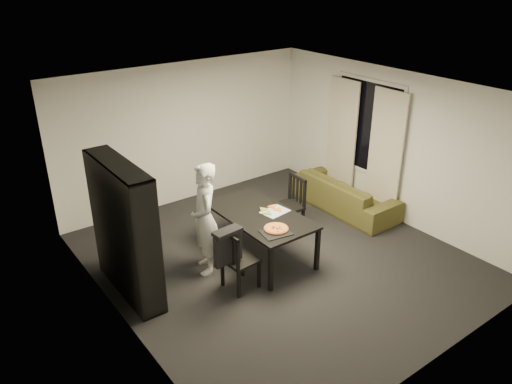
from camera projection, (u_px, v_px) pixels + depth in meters
room at (280, 181)px, 7.17m from camera, size 5.01×5.51×2.61m
window_pane at (367, 127)px, 8.87m from camera, size 0.02×1.40×1.60m
window_frame at (367, 127)px, 8.86m from camera, size 0.03×1.52×1.72m
curtain_left at (385, 155)px, 8.59m from camera, size 0.03×0.70×2.25m
curtain_right at (342, 139)px, 9.35m from camera, size 0.03×0.70×2.25m
bookshelf at (125, 230)px, 6.59m from camera, size 0.35×1.50×1.90m
dining_table at (260, 218)px, 7.53m from camera, size 0.97×1.74×0.72m
chair_left at (235, 257)px, 6.79m from camera, size 0.46×0.46×0.92m
chair_right at (292, 201)px, 8.30m from camera, size 0.47×0.47×0.97m
draped_jacket at (228, 245)px, 6.62m from camera, size 0.43×0.21×0.51m
person at (205, 219)px, 7.11m from camera, size 0.59×0.72×1.68m
baking_tray at (276, 233)px, 6.97m from camera, size 0.45×0.39×0.01m
pepperoni_pizza at (276, 229)px, 7.04m from camera, size 0.35×0.35×0.03m
kitchen_towel at (275, 212)px, 7.56m from camera, size 0.44×0.35×0.01m
pizza_slices at (270, 210)px, 7.59m from camera, size 0.46×0.42×0.01m
sofa at (345, 194)px, 9.14m from camera, size 0.82×2.09×0.61m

